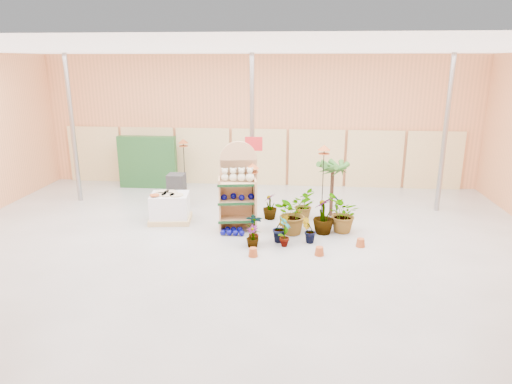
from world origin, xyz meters
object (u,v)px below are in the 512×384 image
pallet_stack (170,208)px  bird_table_front (252,168)px  potted_plant_2 (293,213)px  display_shelf (238,190)px

pallet_stack → bird_table_front: 2.64m
bird_table_front → potted_plant_2: size_ratio=1.61×
display_shelf → bird_table_front: 0.69m
potted_plant_2 → pallet_stack: bearing=170.4°
bird_table_front → potted_plant_2: 1.54m
display_shelf → bird_table_front: display_shelf is taller
pallet_stack → potted_plant_2: potted_plant_2 is taller
display_shelf → pallet_stack: bearing=160.2°
bird_table_front → display_shelf: bearing=-172.2°
display_shelf → potted_plant_2: size_ratio=2.11×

